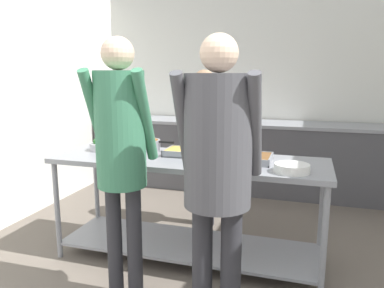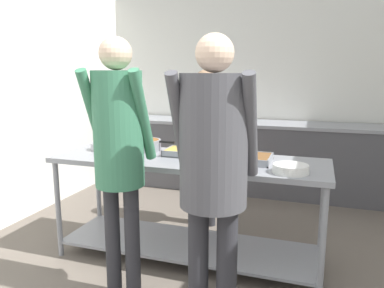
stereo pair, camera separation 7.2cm
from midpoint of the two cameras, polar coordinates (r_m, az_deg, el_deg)
wall_rear at (r=5.28m, az=8.75°, el=8.19°), size 4.37×0.06×2.65m
wall_left at (r=4.25m, az=-26.83°, el=6.57°), size 0.06×4.44×2.65m
back_counter at (r=5.02m, az=7.84°, el=-1.82°), size 4.21×0.65×0.93m
serving_counter at (r=3.11m, az=-1.22°, el=-7.23°), size 2.22×0.71×0.87m
broccoli_bowl at (r=3.45m, az=-13.96°, el=-0.18°), size 0.24×0.24×0.11m
sauce_pan at (r=3.36m, az=-7.77°, el=-0.10°), size 0.41×0.27×0.10m
serving_tray_roast at (r=3.13m, az=-1.27°, el=-1.31°), size 0.38×0.26×0.05m
serving_tray_vegetables at (r=2.96m, az=6.82°, el=-2.09°), size 0.47×0.32×0.05m
plate_stack at (r=2.69m, az=14.23°, el=-3.59°), size 0.25×0.25×0.06m
guest_serving_left at (r=2.10m, az=2.96°, el=-2.06°), size 0.49×0.38×1.76m
guest_serving_right at (r=2.48m, az=-11.61°, el=0.38°), size 0.44×0.37×1.78m
cook_behind_counter at (r=3.73m, az=1.29°, el=2.17°), size 0.43×0.35×1.59m
water_bottle at (r=5.37m, az=-8.58°, el=5.12°), size 0.06×0.06×0.24m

